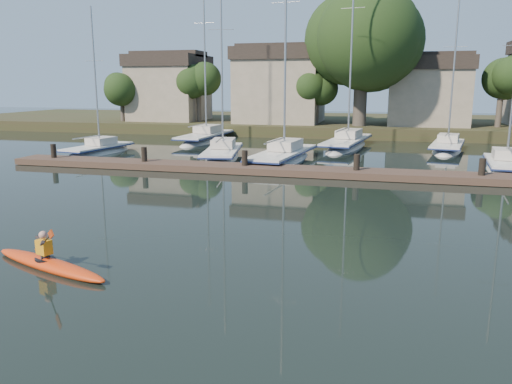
% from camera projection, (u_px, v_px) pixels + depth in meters
% --- Properties ---
extents(ground, '(160.00, 160.00, 0.00)m').
position_uv_depth(ground, '(211.00, 264.00, 13.33)').
color(ground, black).
rests_on(ground, ground).
extents(kayak, '(4.28, 1.92, 1.38)m').
position_uv_depth(kayak, '(48.00, 262.00, 13.00)').
color(kayak, '#D84F10').
rests_on(kayak, ground).
extents(dock, '(34.00, 2.00, 1.80)m').
position_uv_depth(dock, '(299.00, 171.00, 26.54)').
color(dock, '#4D372C').
rests_on(dock, ground).
extents(sailboat_0, '(2.88, 7.12, 10.97)m').
position_uv_depth(sailboat_0, '(99.00, 156.00, 34.73)').
color(sailboat_0, white).
rests_on(sailboat_0, ground).
extents(sailboat_1, '(3.71, 8.78, 13.95)m').
position_uv_depth(sailboat_1, '(223.00, 161.00, 32.68)').
color(sailboat_1, white).
rests_on(sailboat_1, ground).
extents(sailboat_2, '(3.38, 10.01, 16.24)m').
position_uv_depth(sailboat_2, '(283.00, 165.00, 31.12)').
color(sailboat_2, white).
rests_on(sailboat_2, ground).
extents(sailboat_4, '(2.78, 7.12, 11.81)m').
position_uv_depth(sailboat_4, '(505.00, 174.00, 27.74)').
color(sailboat_4, white).
rests_on(sailboat_4, ground).
extents(sailboat_5, '(2.66, 10.05, 16.51)m').
position_uv_depth(sailboat_5, '(205.00, 144.00, 42.18)').
color(sailboat_5, white).
rests_on(sailboat_5, ground).
extents(sailboat_6, '(3.77, 11.17, 17.43)m').
position_uv_depth(sailboat_6, '(347.00, 150.00, 38.24)').
color(sailboat_6, white).
rests_on(sailboat_6, ground).
extents(sailboat_7, '(3.43, 8.10, 12.66)m').
position_uv_depth(sailboat_7, '(447.00, 153.00, 36.14)').
color(sailboat_7, white).
rests_on(sailboat_7, ground).
extents(shore, '(90.00, 25.25, 12.75)m').
position_uv_depth(shore, '(359.00, 100.00, 50.40)').
color(shore, '#2D351A').
rests_on(shore, ground).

